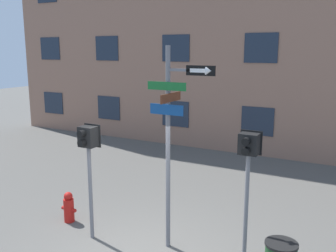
{
  "coord_description": "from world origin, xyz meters",
  "views": [
    {
      "loc": [
        3.55,
        -5.39,
        3.92
      ],
      "look_at": [
        0.23,
        0.77,
        2.5
      ],
      "focal_mm": 40.0,
      "sensor_mm": 36.0,
      "label": 1
    }
  ],
  "objects": [
    {
      "name": "street_sign_pole",
      "position": [
        0.31,
        0.76,
        2.38
      ],
      "size": [
        1.34,
        0.78,
        4.01
      ],
      "color": "slate",
      "rests_on": "ground_plane"
    },
    {
      "name": "fire_hydrant",
      "position": [
        -2.32,
        0.66,
        0.35
      ],
      "size": [
        0.39,
        0.23,
        0.72
      ],
      "color": "red",
      "rests_on": "ground_plane"
    },
    {
      "name": "pedestrian_signal_right",
      "position": [
        1.75,
        1.01,
        1.98
      ],
      "size": [
        0.4,
        0.4,
        2.49
      ],
      "color": "slate",
      "rests_on": "ground_plane"
    },
    {
      "name": "pedestrian_signal_left",
      "position": [
        -1.36,
        0.31,
        1.95
      ],
      "size": [
        0.41,
        0.4,
        2.45
      ],
      "color": "slate",
      "rests_on": "ground_plane"
    }
  ]
}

